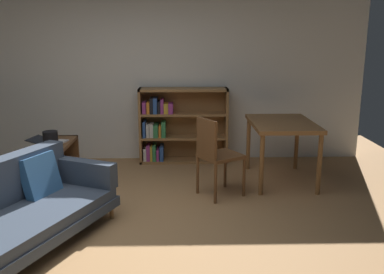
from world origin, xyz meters
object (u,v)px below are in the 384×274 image
object	(u,v)px
fabric_couch	(4,214)
desk_speaker	(51,140)
media_console	(54,165)
bookshelf	(177,125)
dining_chair_near	(216,153)
dining_table	(282,129)
open_laptop	(49,142)

from	to	relation	value
fabric_couch	desk_speaker	bearing A→B (deg)	91.31
fabric_couch	media_console	xyz separation A→B (m)	(-0.08, 1.73, -0.10)
desk_speaker	bookshelf	xyz separation A→B (m)	(1.51, 1.23, -0.09)
media_console	bookshelf	xyz separation A→B (m)	(1.55, 1.05, 0.29)
dining_chair_near	desk_speaker	bearing A→B (deg)	172.75
dining_table	dining_chair_near	size ratio (longest dim) A/B	1.18
media_console	desk_speaker	world-z (taller)	desk_speaker
bookshelf	fabric_couch	bearing A→B (deg)	-117.95
fabric_couch	desk_speaker	xyz separation A→B (m)	(-0.04, 1.54, 0.28)
open_laptop	dining_table	world-z (taller)	dining_table
fabric_couch	bookshelf	bearing A→B (deg)	62.05
fabric_couch	bookshelf	world-z (taller)	bookshelf
media_console	open_laptop	bearing A→B (deg)	123.36
media_console	desk_speaker	bearing A→B (deg)	-76.15
open_laptop	dining_table	distance (m)	2.99
fabric_couch	media_console	distance (m)	1.73
desk_speaker	dining_table	xyz separation A→B (m)	(2.87, 0.28, 0.06)
media_console	dining_chair_near	xyz separation A→B (m)	(2.02, -0.44, 0.28)
fabric_couch	dining_table	world-z (taller)	dining_table
media_console	open_laptop	distance (m)	0.31
dining_table	dining_chair_near	world-z (taller)	dining_chair_near
bookshelf	desk_speaker	bearing A→B (deg)	-140.76
open_laptop	dining_table	xyz separation A→B (m)	(2.98, -0.00, 0.15)
dining_chair_near	open_laptop	bearing A→B (deg)	165.59
dining_table	bookshelf	size ratio (longest dim) A/B	0.85
fabric_couch	dining_chair_near	distance (m)	2.34
open_laptop	dining_chair_near	bearing A→B (deg)	-14.41
bookshelf	media_console	bearing A→B (deg)	-146.00
dining_table	dining_chair_near	bearing A→B (deg)	-149.20
fabric_couch	dining_chair_near	bearing A→B (deg)	33.61
desk_speaker	media_console	bearing A→B (deg)	103.85
fabric_couch	desk_speaker	world-z (taller)	fabric_couch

